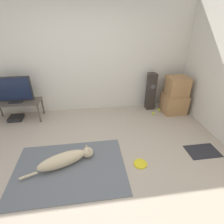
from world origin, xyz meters
TOP-DOWN VIEW (x-y plane):
  - ground_plane at (0.00, 0.00)m, footprint 12.00×12.00m
  - wall_back at (0.00, 2.10)m, footprint 8.00×0.06m
  - area_rug at (-0.28, 0.01)m, footprint 1.75×1.25m
  - dog at (-0.34, 0.11)m, footprint 1.10×0.49m
  - frisbee at (0.86, -0.05)m, footprint 0.22×0.22m
  - cardboard_box_lower at (2.19, 1.60)m, footprint 0.54×0.49m
  - cardboard_box_upper at (2.21, 1.62)m, footprint 0.47×0.43m
  - floor_speaker at (1.66, 1.86)m, footprint 0.20×0.20m
  - tv_stand at (-1.52, 1.74)m, footprint 1.03×0.46m
  - tv at (-1.52, 1.75)m, footprint 0.79×0.20m
  - tennis_ball_by_boxes at (1.86, 1.67)m, footprint 0.07×0.07m
  - tennis_ball_near_speaker at (1.65, 1.51)m, footprint 0.07×0.07m
  - game_console at (-1.63, 1.74)m, footprint 0.30×0.29m
  - door_mat at (2.07, 0.09)m, footprint 0.57×0.38m

SIDE VIEW (x-z plane):
  - ground_plane at x=0.00m, z-range 0.00..0.00m
  - door_mat at x=2.07m, z-range 0.00..0.01m
  - area_rug at x=-0.28m, z-range 0.00..0.01m
  - frisbee at x=0.86m, z-range 0.00..0.03m
  - tennis_ball_by_boxes at x=1.86m, z-range 0.00..0.07m
  - tennis_ball_near_speaker at x=1.65m, z-range 0.00..0.07m
  - game_console at x=-1.63m, z-range 0.00..0.08m
  - dog at x=-0.34m, z-range 0.01..0.25m
  - cardboard_box_lower at x=2.19m, z-range 0.00..0.46m
  - tv_stand at x=-1.52m, z-range 0.17..0.63m
  - floor_speaker at x=1.66m, z-range 0.00..0.94m
  - cardboard_box_upper at x=2.21m, z-range 0.46..0.90m
  - tv at x=-1.52m, z-range 0.45..1.03m
  - wall_back at x=0.00m, z-range 0.00..2.55m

